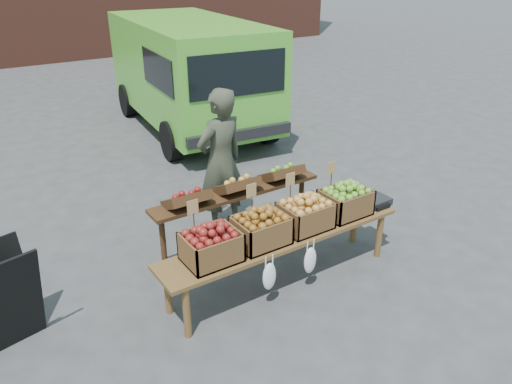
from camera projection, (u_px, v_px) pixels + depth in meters
ground at (246, 273)px, 5.41m from camera, size 80.00×80.00×0.00m
delivery_van at (190, 76)px, 9.48m from camera, size 2.57×4.77×2.05m
vendor at (221, 162)px, 5.92m from camera, size 0.71×0.53×1.79m
back_table at (238, 214)px, 5.53m from camera, size 2.10×0.44×1.04m
display_bench at (283, 259)px, 5.15m from camera, size 2.70×0.56×0.57m
crate_golden_apples at (211, 247)px, 4.55m from camera, size 0.50×0.40×0.28m
crate_russet_pears at (261, 230)px, 4.82m from camera, size 0.50×0.40×0.28m
crate_red_apples at (305, 215)px, 5.10m from camera, size 0.50×0.40×0.28m
crate_green_apples at (345, 202)px, 5.37m from camera, size 0.50×0.40×0.28m
weighing_scale at (373, 201)px, 5.63m from camera, size 0.34×0.30×0.08m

